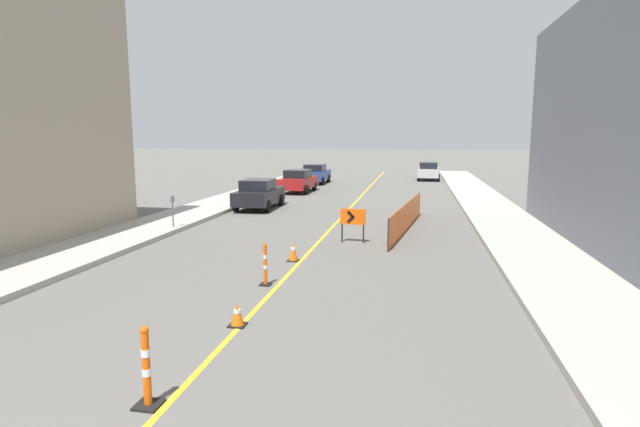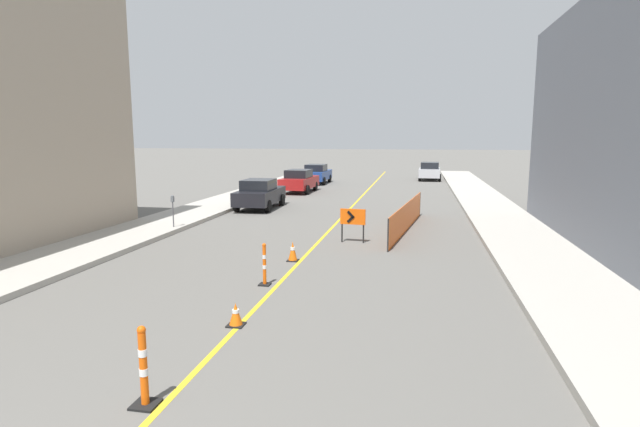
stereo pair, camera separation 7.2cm
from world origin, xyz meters
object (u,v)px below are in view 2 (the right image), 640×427
(traffic_cone_third, at_px, (293,251))
(parked_car_curb_mid, at_px, (299,181))
(traffic_cone_second, at_px, (236,315))
(parked_car_curb_far, at_px, (316,174))
(delineator_post_rear, at_px, (265,267))
(delineator_post_front, at_px, (144,371))
(arrow_barricade_primary, at_px, (353,219))
(parked_car_opposite_side, at_px, (430,171))
(parked_car_curb_near, at_px, (260,194))
(parking_meter_near_curb, at_px, (173,204))

(traffic_cone_third, distance_m, parked_car_curb_mid, 19.44)
(traffic_cone_second, relative_size, parked_car_curb_far, 0.11)
(traffic_cone_second, distance_m, delineator_post_rear, 2.87)
(delineator_post_front, height_order, delineator_post_rear, delineator_post_front)
(arrow_barricade_primary, distance_m, parked_car_opposite_side, 27.88)
(traffic_cone_third, relative_size, delineator_post_rear, 0.55)
(delineator_post_front, relative_size, arrow_barricade_primary, 0.97)
(parked_car_curb_near, xyz_separation_m, parked_car_curb_far, (0.13, 14.78, 0.00))
(arrow_barricade_primary, distance_m, parking_meter_near_curb, 7.58)
(traffic_cone_third, xyz_separation_m, parked_car_curb_mid, (-4.33, 18.95, 0.49))
(parked_car_curb_mid, bearing_deg, traffic_cone_third, -74.41)
(traffic_cone_second, xyz_separation_m, parked_car_curb_mid, (-4.50, 24.44, 0.56))
(traffic_cone_second, distance_m, parked_car_curb_near, 17.01)
(traffic_cone_third, xyz_separation_m, delineator_post_front, (-0.01, -8.69, 0.22))
(parked_car_curb_far, bearing_deg, parked_car_opposite_side, 30.04)
(traffic_cone_third, height_order, arrow_barricade_primary, arrow_barricade_primary)
(delineator_post_rear, xyz_separation_m, parking_meter_near_curb, (-5.95, 6.52, 0.63))
(traffic_cone_third, height_order, parking_meter_near_curb, parking_meter_near_curb)
(traffic_cone_third, xyz_separation_m, delineator_post_rear, (-0.09, -2.64, 0.18))
(traffic_cone_second, xyz_separation_m, traffic_cone_third, (-0.18, 5.49, 0.07))
(delineator_post_front, bearing_deg, parking_meter_near_curb, 115.65)
(parked_car_curb_mid, relative_size, parking_meter_near_curb, 3.32)
(arrow_barricade_primary, xyz_separation_m, parked_car_curb_mid, (-5.81, 15.86, -0.09))
(parking_meter_near_curb, bearing_deg, parked_car_curb_far, 85.81)
(delineator_post_rear, height_order, parked_car_curb_mid, parked_car_curb_mid)
(delineator_post_rear, distance_m, arrow_barricade_primary, 5.96)
(parked_car_curb_near, bearing_deg, parking_meter_near_curb, -103.02)
(parked_car_curb_near, xyz_separation_m, parked_car_curb_mid, (0.25, 8.11, 0.00))
(arrow_barricade_primary, distance_m, parked_car_curb_far, 23.30)
(delineator_post_rear, xyz_separation_m, arrow_barricade_primary, (1.58, 5.73, 0.41))
(arrow_barricade_primary, height_order, parked_car_curb_mid, parked_car_curb_mid)
(delineator_post_front, xyz_separation_m, parked_car_curb_near, (-4.57, 19.52, 0.27))
(traffic_cone_third, distance_m, parked_car_opposite_side, 31.15)
(parked_car_curb_far, height_order, parking_meter_near_curb, parked_car_curb_far)
(parked_car_curb_near, bearing_deg, arrow_barricade_primary, -53.06)
(arrow_barricade_primary, height_order, parked_car_curb_near, parked_car_curb_near)
(parked_car_curb_mid, distance_m, parked_car_opposite_side, 14.94)
(arrow_barricade_primary, relative_size, parked_car_curb_near, 0.29)
(traffic_cone_third, xyz_separation_m, parking_meter_near_curb, (-6.04, 3.88, 0.81))
(arrow_barricade_primary, xyz_separation_m, parked_car_opposite_side, (3.32, 27.69, -0.09))
(delineator_post_front, distance_m, arrow_barricade_primary, 11.87)
(parked_car_curb_mid, xyz_separation_m, parked_car_curb_far, (-0.13, 6.67, 0.00))
(delineator_post_rear, bearing_deg, delineator_post_front, -89.24)
(parked_car_curb_near, relative_size, parked_car_curb_mid, 0.99)
(parked_car_opposite_side, bearing_deg, delineator_post_rear, -96.37)
(traffic_cone_third, bearing_deg, parked_car_curb_far, 99.86)
(delineator_post_rear, bearing_deg, parked_car_curb_far, 98.77)
(delineator_post_rear, height_order, parked_car_opposite_side, parked_car_opposite_side)
(delineator_post_rear, relative_size, arrow_barricade_primary, 0.90)
(arrow_barricade_primary, bearing_deg, parked_car_opposite_side, 87.64)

